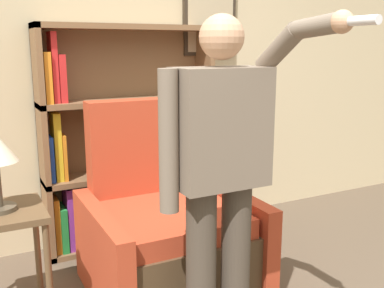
# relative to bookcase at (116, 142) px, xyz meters

# --- Properties ---
(wall_back) EXTENTS (8.00, 0.11, 2.80)m
(wall_back) POSITION_rel_bookcase_xyz_m (0.26, 0.16, 0.59)
(wall_back) COLOR beige
(wall_back) RESTS_ON ground_plane
(bookcase) EXTENTS (1.34, 0.28, 1.69)m
(bookcase) POSITION_rel_bookcase_xyz_m (0.00, 0.00, 0.00)
(bookcase) COLOR brown
(bookcase) RESTS_ON ground_plane
(armchair) EXTENTS (1.00, 0.95, 1.19)m
(armchair) POSITION_rel_bookcase_xyz_m (0.07, -0.77, -0.45)
(armchair) COLOR #4C3823
(armchair) RESTS_ON ground_plane
(person_standing) EXTENTS (0.59, 0.78, 1.68)m
(person_standing) POSITION_rel_bookcase_xyz_m (0.05, -1.49, 0.15)
(person_standing) COLOR #473D33
(person_standing) RESTS_ON ground_plane
(side_table) EXTENTS (0.46, 0.46, 0.67)m
(side_table) POSITION_rel_bookcase_xyz_m (-0.90, -0.77, -0.26)
(side_table) COLOR brown
(side_table) RESTS_ON ground_plane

